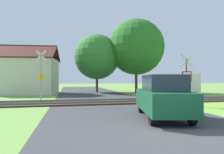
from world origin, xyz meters
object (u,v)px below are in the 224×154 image
Objects in this scene: tree_center at (97,57)px; mail_truck at (176,83)px; crossing_sign_far at (41,73)px; stop_sign_near at (186,77)px; tree_right at (136,47)px; parked_car at (162,96)px; house at (26,75)px.

tree_center reaches higher than mail_truck.
tree_center is 10.27m from mail_truck.
crossing_sign_far reaches higher than mail_truck.
tree_center is (-3.29, 14.68, 2.75)m from stop_sign_near.
mail_truck is (2.84, -4.79, -4.55)m from tree_right.
crossing_sign_far is 13.66m from tree_right.
crossing_sign_far is at bearing -122.74° from tree_center.
stop_sign_near is at bearing 177.52° from mail_truck.
stop_sign_near reaches higher than parked_car.
crossing_sign_far is 0.93× the size of parked_car.
stop_sign_near is 0.61× the size of mail_truck.
crossing_sign_far is 13.82m from mail_truck.
tree_center is at bearing 77.21° from mail_truck.
stop_sign_near is 10.72m from crossing_sign_far.
tree_center is (8.28, 1.12, 2.41)m from house.
crossing_sign_far is 8.17m from house.
house reaches higher than crossing_sign_far.
mail_truck is at bearing -107.62° from stop_sign_near.
mail_truck is at bearing 69.57° from parked_car.
mail_truck is at bearing 28.63° from crossing_sign_far.
tree_right is 2.20× the size of parked_car.
tree_center reaches higher than stop_sign_near.
house is at bearing 97.85° from mail_truck.
crossing_sign_far is 0.75× the size of mail_truck.
parked_car is (-4.69, -16.60, -4.89)m from tree_right.
tree_right reaches higher than parked_car.
parked_car is at bearing -105.79° from tree_right.
parked_car is (0.22, -17.68, -3.64)m from tree_center.
tree_center is at bearing 102.82° from parked_car.
stop_sign_near is 17.83m from house.
tree_right reaches higher than mail_truck.
house is 1.74× the size of parked_car.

